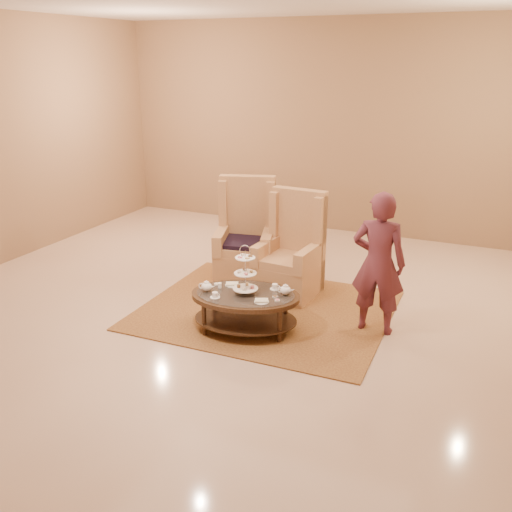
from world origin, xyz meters
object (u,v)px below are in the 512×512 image
at_px(tea_table, 245,300).
at_px(person, 378,263).
at_px(armchair_right, 291,260).
at_px(armchair_left, 246,246).

relative_size(tea_table, person, 0.85).
relative_size(armchair_right, person, 0.84).
height_order(armchair_left, armchair_right, armchair_left).
height_order(tea_table, person, person).
distance_m(tea_table, armchair_left, 1.56).
xyz_separation_m(tea_table, person, (1.30, 0.60, 0.43)).
xyz_separation_m(tea_table, armchair_left, (-0.66, 1.41, 0.11)).
distance_m(armchair_left, person, 2.15).
bearing_deg(person, armchair_right, -29.91).
relative_size(armchair_left, person, 0.88).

